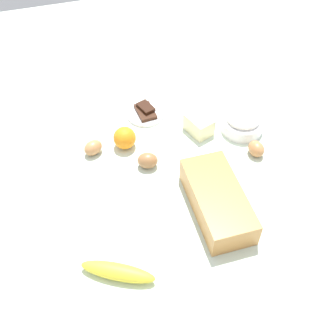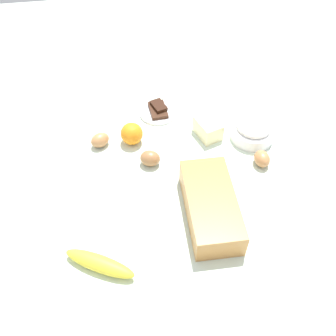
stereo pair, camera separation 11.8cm
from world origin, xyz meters
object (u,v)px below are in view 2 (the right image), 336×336
Objects in this scene: orange_fruit at (132,134)px; chocolate_plate at (158,111)px; banana at (100,264)px; egg_near_butter at (100,140)px; flour_bowl at (253,130)px; egg_beside_bowl at (150,158)px; butter_block at (208,128)px; loaf_pan at (211,206)px; egg_loose at (262,159)px.

chocolate_plate is (0.13, -0.10, -0.03)m from orange_fruit.
banana is 3.09× the size of egg_near_butter.
flour_bowl reaches higher than egg_near_butter.
orange_fruit is 1.15× the size of egg_beside_bowl.
egg_beside_bowl is (-0.10, 0.20, -0.01)m from butter_block.
egg_near_butter is (0.00, 0.10, -0.01)m from orange_fruit.
flour_bowl is 1.07× the size of chocolate_plate.
banana is (-0.12, 0.31, -0.02)m from loaf_pan.
loaf_pan is 1.49× the size of banana.
flour_bowl is 1.94× the size of orange_fruit.
orange_fruit is at bearing 31.32° from loaf_pan.
flour_bowl is at bearing -52.26° from banana.
flour_bowl reaches higher than egg_loose.
loaf_pan is 0.26m from egg_beside_bowl.
loaf_pan is 2.03× the size of flour_bowl.
egg_beside_bowl reaches higher than egg_loose.
flour_bowl reaches higher than butter_block.
egg_loose is (-0.15, -0.14, -0.01)m from butter_block.
egg_near_butter is at bearing 54.62° from egg_beside_bowl.
loaf_pan reaches higher than orange_fruit.
banana is 2.11× the size of butter_block.
flour_bowl is 0.35m from egg_beside_bowl.
butter_block is 1.46× the size of egg_near_butter.
loaf_pan is at bearing -137.93° from egg_near_butter.
butter_block is 0.20m from chocolate_plate.
egg_near_butter is at bearing 121.73° from chocolate_plate.
flour_bowl is 0.12m from egg_loose.
egg_loose is (-0.16, -0.49, 0.00)m from egg_near_butter.
orange_fruit is 0.10m from egg_near_butter.
butter_block reaches higher than banana.
butter_block is at bearing -91.60° from orange_fruit.
butter_block is (0.03, 0.14, -0.00)m from flour_bowl.
loaf_pan is 3.94× the size of orange_fruit.
butter_block reaches higher than chocolate_plate.
banana is 1.46× the size of chocolate_plate.
orange_fruit is 0.25m from butter_block.
egg_near_butter is at bearing 72.05° from egg_loose.
egg_beside_bowl is at bearing 100.77° from flour_bowl.
loaf_pan is 0.37m from orange_fruit.
loaf_pan reaches higher than egg_loose.
egg_loose is (-0.12, 0.01, -0.01)m from flour_bowl.
chocolate_plate is (0.13, 0.15, -0.02)m from butter_block.
egg_loose is at bearing -112.31° from orange_fruit.
orange_fruit reaches higher than egg_beside_bowl.
loaf_pan is at bearing -149.81° from orange_fruit.
loaf_pan is 4.70× the size of egg_loose.
banana is at bearing 111.90° from loaf_pan.
butter_block reaches higher than egg_loose.
loaf_pan is at bearing -169.36° from chocolate_plate.
banana reaches higher than chocolate_plate.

